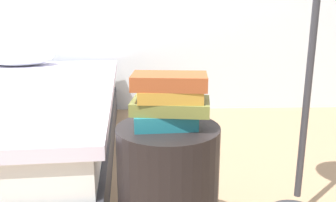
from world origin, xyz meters
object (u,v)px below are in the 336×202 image
side_table (168,188)px  book_olive (171,106)px  book_rust (169,81)px  book_teal (165,119)px  book_ochre (171,94)px

side_table → book_olive: bearing=36.8°
side_table → book_rust: (0.01, 0.00, 0.43)m
book_teal → book_rust: 0.15m
side_table → book_ochre: (0.01, 0.01, 0.38)m
book_olive → book_ochre: 0.05m
book_teal → book_olive: bearing=-8.9°
book_olive → book_rust: bearing=-123.9°
book_olive → book_ochre: bearing=93.6°
book_ochre → side_table: bearing=-129.1°
book_rust → side_table: bearing=-155.3°
book_teal → book_olive: 0.06m
book_ochre → book_rust: size_ratio=0.86×
side_table → book_teal: 0.28m
book_ochre → book_rust: book_rust is taller
side_table → book_teal: book_teal is taller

